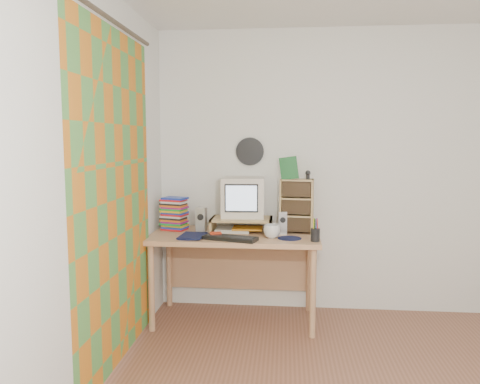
% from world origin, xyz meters
% --- Properties ---
extents(back_wall, '(3.50, 0.00, 3.50)m').
position_xyz_m(back_wall, '(0.00, 1.75, 1.25)').
color(back_wall, white).
rests_on(back_wall, floor).
extents(left_wall, '(0.00, 3.50, 3.50)m').
position_xyz_m(left_wall, '(-1.75, 0.00, 1.25)').
color(left_wall, white).
rests_on(left_wall, floor).
extents(curtain, '(0.00, 2.20, 2.20)m').
position_xyz_m(curtain, '(-1.71, 0.48, 1.15)').
color(curtain, '#C9701C').
rests_on(curtain, left_wall).
extents(wall_disc, '(0.25, 0.02, 0.25)m').
position_xyz_m(wall_disc, '(-0.93, 1.73, 1.43)').
color(wall_disc, black).
rests_on(wall_disc, back_wall).
extents(desk, '(1.40, 0.70, 0.75)m').
position_xyz_m(desk, '(-1.03, 1.44, 0.62)').
color(desk, tan).
rests_on(desk, floor).
extents(monitor_riser, '(0.52, 0.30, 0.12)m').
position_xyz_m(monitor_riser, '(-0.98, 1.48, 0.84)').
color(monitor_riser, tan).
rests_on(monitor_riser, desk).
extents(crt_monitor, '(0.37, 0.37, 0.34)m').
position_xyz_m(crt_monitor, '(-0.98, 1.53, 1.04)').
color(crt_monitor, beige).
rests_on(crt_monitor, monitor_riser).
extents(speaker_left, '(0.09, 0.09, 0.22)m').
position_xyz_m(speaker_left, '(-1.32, 1.41, 0.86)').
color(speaker_left, '#A7A6AB').
rests_on(speaker_left, desk).
extents(speaker_right, '(0.07, 0.07, 0.19)m').
position_xyz_m(speaker_right, '(-0.63, 1.44, 0.84)').
color(speaker_right, '#A7A6AB').
rests_on(speaker_right, desk).
extents(keyboard, '(0.45, 0.26, 0.03)m').
position_xyz_m(keyboard, '(-1.04, 1.14, 0.76)').
color(keyboard, black).
rests_on(keyboard, desk).
extents(dvd_stack, '(0.23, 0.19, 0.29)m').
position_xyz_m(dvd_stack, '(-1.58, 1.51, 0.89)').
color(dvd_stack, brown).
rests_on(dvd_stack, desk).
extents(cd_rack, '(0.29, 0.18, 0.46)m').
position_xyz_m(cd_rack, '(-0.51, 1.49, 0.98)').
color(cd_rack, tan).
rests_on(cd_rack, desk).
extents(mug, '(0.15, 0.15, 0.11)m').
position_xyz_m(mug, '(-0.71, 1.25, 0.80)').
color(mug, silver).
rests_on(mug, desk).
extents(diary, '(0.25, 0.19, 0.05)m').
position_xyz_m(diary, '(-1.45, 1.21, 0.77)').
color(diary, '#0F153A').
rests_on(diary, desk).
extents(mousepad, '(0.22, 0.22, 0.00)m').
position_xyz_m(mousepad, '(-0.57, 1.24, 0.75)').
color(mousepad, '#111D39').
rests_on(mousepad, desk).
extents(pen_cup, '(0.08, 0.08, 0.14)m').
position_xyz_m(pen_cup, '(-0.38, 1.16, 0.82)').
color(pen_cup, black).
rests_on(pen_cup, desk).
extents(papers, '(0.29, 0.22, 0.04)m').
position_xyz_m(papers, '(-1.01, 1.48, 0.77)').
color(papers, silver).
rests_on(papers, desk).
extents(red_box, '(0.10, 0.08, 0.04)m').
position_xyz_m(red_box, '(-1.17, 1.21, 0.77)').
color(red_box, red).
rests_on(red_box, desk).
extents(game_box, '(0.15, 0.05, 0.19)m').
position_xyz_m(game_box, '(-0.58, 1.47, 1.30)').
color(game_box, '#195A27').
rests_on(game_box, cd_rack).
extents(webcam, '(0.05, 0.05, 0.08)m').
position_xyz_m(webcam, '(-0.42, 1.48, 1.24)').
color(webcam, black).
rests_on(webcam, cd_rack).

